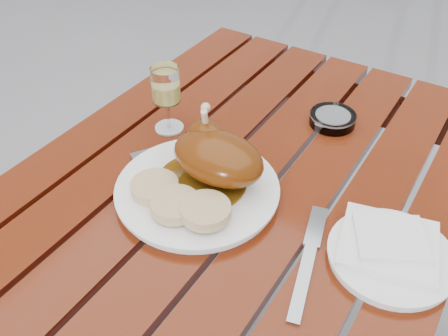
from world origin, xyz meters
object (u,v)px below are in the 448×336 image
at_px(table, 229,309).
at_px(ashtray, 333,119).
at_px(wine_glass, 167,99).
at_px(dinner_plate, 197,190).
at_px(side_plate, 391,257).

xyz_separation_m(table, ashtray, (0.07, 0.31, 0.39)).
relative_size(table, wine_glass, 8.21).
bearing_deg(table, dinner_plate, -139.91).
distance_m(dinner_plate, side_plate, 0.35).
distance_m(table, ashtray, 0.50).
relative_size(side_plate, ashtray, 2.03).
xyz_separation_m(wine_glass, side_plate, (0.52, -0.10, -0.06)).
relative_size(table, side_plate, 5.88).
xyz_separation_m(dinner_plate, side_plate, (0.35, 0.04, -0.00)).
bearing_deg(side_plate, wine_glass, 168.77).
xyz_separation_m(dinner_plate, wine_glass, (-0.17, 0.14, 0.06)).
bearing_deg(side_plate, ashtray, 126.73).
bearing_deg(side_plate, table, 179.66).
bearing_deg(dinner_plate, ashtray, 70.81).
xyz_separation_m(table, dinner_plate, (-0.05, -0.04, 0.38)).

